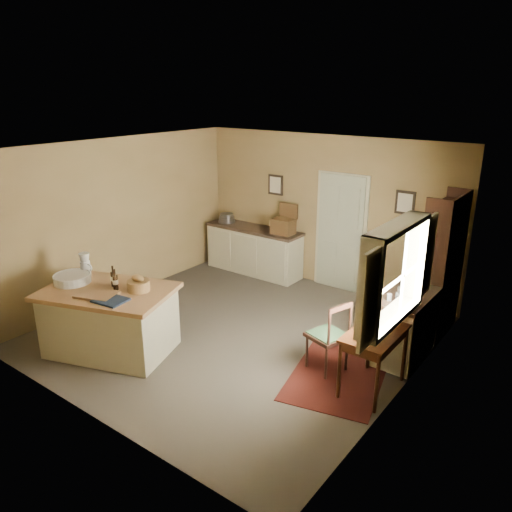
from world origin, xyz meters
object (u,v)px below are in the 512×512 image
at_px(work_island, 109,318).
at_px(writing_desk, 375,340).
at_px(right_cabinet, 404,326).
at_px(shelving_unit, 445,266).
at_px(sideboard, 254,249).
at_px(desk_chair, 328,336).

distance_m(work_island, writing_desk, 3.52).
bearing_deg(right_cabinet, work_island, -145.52).
xyz_separation_m(writing_desk, shelving_unit, (0.15, 1.98, 0.37)).
height_order(sideboard, shelving_unit, shelving_unit).
bearing_deg(work_island, sideboard, 75.09).
relative_size(sideboard, shelving_unit, 0.95).
distance_m(right_cabinet, shelving_unit, 1.18).
bearing_deg(sideboard, desk_chair, -38.27).
height_order(right_cabinet, shelving_unit, shelving_unit).
distance_m(work_island, sideboard, 3.64).
bearing_deg(shelving_unit, writing_desk, -94.46).
bearing_deg(writing_desk, work_island, -158.64).
bearing_deg(right_cabinet, shelving_unit, 81.32).
bearing_deg(writing_desk, desk_chair, 173.52).
bearing_deg(sideboard, shelving_unit, -5.70).
height_order(work_island, desk_chair, work_island).
relative_size(writing_desk, desk_chair, 0.94).
distance_m(writing_desk, shelving_unit, 2.02).
bearing_deg(shelving_unit, desk_chair, -113.08).
relative_size(desk_chair, right_cabinet, 0.89).
distance_m(desk_chair, right_cabinet, 1.11).
bearing_deg(desk_chair, sideboard, 159.12).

